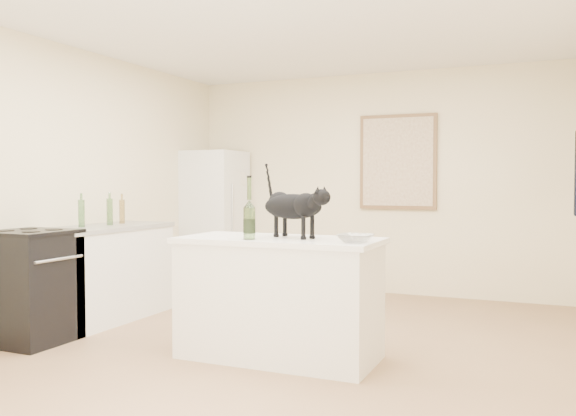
{
  "coord_description": "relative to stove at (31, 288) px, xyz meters",
  "views": [
    {
      "loc": [
        1.95,
        -4.3,
        1.31
      ],
      "look_at": [
        0.15,
        -0.15,
        1.12
      ],
      "focal_mm": 38.0,
      "sensor_mm": 36.0,
      "label": 1
    }
  ],
  "objects": [
    {
      "name": "floor",
      "position": [
        1.95,
        0.6,
        -0.45
      ],
      "size": [
        5.5,
        5.5,
        0.0
      ],
      "primitive_type": "plane",
      "color": "#9A7652",
      "rests_on": "ground"
    },
    {
      "name": "ceiling",
      "position": [
        1.95,
        0.6,
        2.15
      ],
      "size": [
        5.5,
        5.5,
        0.0
      ],
      "primitive_type": "plane",
      "rotation": [
        3.14,
        0.0,
        0.0
      ],
      "color": "white",
      "rests_on": "ground"
    },
    {
      "name": "wall_back",
      "position": [
        1.95,
        3.35,
        0.85
      ],
      "size": [
        4.5,
        0.0,
        4.5
      ],
      "primitive_type": "plane",
      "rotation": [
        1.57,
        0.0,
        0.0
      ],
      "color": "#F8E7C0",
      "rests_on": "ground"
    },
    {
      "name": "wall_left",
      "position": [
        -0.3,
        0.6,
        0.85
      ],
      "size": [
        0.0,
        5.5,
        5.5
      ],
      "primitive_type": "plane",
      "rotation": [
        1.57,
        0.0,
        1.57
      ],
      "color": "#F8E7C0",
      "rests_on": "ground"
    },
    {
      "name": "island_base",
      "position": [
        2.05,
        0.4,
        -0.02
      ],
      "size": [
        1.44,
        0.67,
        0.86
      ],
      "primitive_type": "cube",
      "color": "white",
      "rests_on": "floor"
    },
    {
      "name": "island_top",
      "position": [
        2.05,
        0.4,
        0.43
      ],
      "size": [
        1.5,
        0.7,
        0.04
      ],
      "primitive_type": "cube",
      "color": "white",
      "rests_on": "island_base"
    },
    {
      "name": "left_cabinets",
      "position": [
        0.0,
        0.9,
        -0.02
      ],
      "size": [
        0.6,
        1.4,
        0.86
      ],
      "primitive_type": "cube",
      "color": "white",
      "rests_on": "floor"
    },
    {
      "name": "left_countertop",
      "position": [
        0.0,
        0.9,
        0.43
      ],
      "size": [
        0.62,
        1.44,
        0.04
      ],
      "primitive_type": "cube",
      "color": "gray",
      "rests_on": "left_cabinets"
    },
    {
      "name": "stove",
      "position": [
        0.0,
        0.0,
        0.0
      ],
      "size": [
        0.6,
        0.6,
        0.9
      ],
      "primitive_type": "cube",
      "color": "black",
      "rests_on": "floor"
    },
    {
      "name": "fridge",
      "position": [
        0.0,
        2.95,
        0.4
      ],
      "size": [
        0.68,
        0.68,
        1.7
      ],
      "primitive_type": "cube",
      "color": "white",
      "rests_on": "floor"
    },
    {
      "name": "artwork_frame",
      "position": [
        2.25,
        3.32,
        1.1
      ],
      "size": [
        0.9,
        0.03,
        1.1
      ],
      "primitive_type": "cube",
      "color": "brown",
      "rests_on": "wall_back"
    },
    {
      "name": "artwork_canvas",
      "position": [
        2.25,
        3.3,
        1.1
      ],
      "size": [
        0.82,
        0.0,
        1.02
      ],
      "primitive_type": "cube",
      "color": "beige",
      "rests_on": "wall_back"
    },
    {
      "name": "black_cat",
      "position": [
        2.14,
        0.44,
        0.66
      ],
      "size": [
        0.61,
        0.41,
        0.41
      ],
      "primitive_type": null,
      "rotation": [
        0.0,
        0.0,
        -0.42
      ],
      "color": "black",
      "rests_on": "island_top"
    },
    {
      "name": "wine_bottle",
      "position": [
        1.9,
        0.2,
        0.65
      ],
      "size": [
        0.1,
        0.1,
        0.4
      ],
      "primitive_type": "cylinder",
      "rotation": [
        0.0,
        0.0,
        0.23
      ],
      "color": "#396026",
      "rests_on": "island_top"
    },
    {
      "name": "glass_bowl",
      "position": [
        2.68,
        0.27,
        0.48
      ],
      "size": [
        0.26,
        0.26,
        0.06
      ],
      "primitive_type": "imported",
      "rotation": [
        0.0,
        0.0,
        -0.1
      ],
      "color": "silver",
      "rests_on": "island_top"
    },
    {
      "name": "fridge_paper",
      "position": [
        0.34,
        3.05,
        0.91
      ],
      "size": [
        0.04,
        0.12,
        0.16
      ],
      "primitive_type": "cube",
      "rotation": [
        0.0,
        0.0,
        -0.27
      ],
      "color": "silver",
      "rests_on": "fridge"
    },
    {
      "name": "counter_bottle_cluster",
      "position": [
        -0.02,
        0.93,
        0.57
      ],
      "size": [
        0.12,
        0.61,
        0.26
      ],
      "color": "#21541C",
      "rests_on": "left_countertop"
    }
  ]
}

